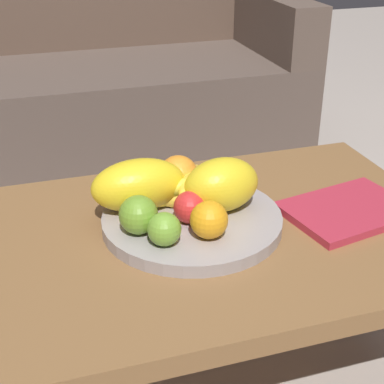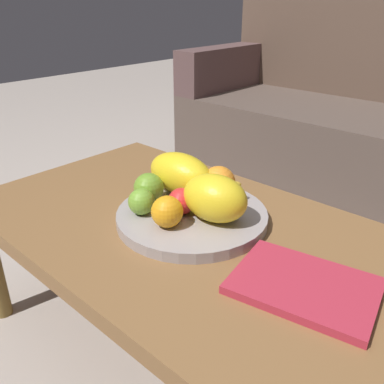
% 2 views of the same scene
% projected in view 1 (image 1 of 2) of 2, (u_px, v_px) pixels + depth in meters
% --- Properties ---
extents(ground_plane, '(8.00, 8.00, 0.00)m').
position_uv_depth(ground_plane, '(190.00, 379.00, 1.29)').
color(ground_plane, '#A89C92').
extents(coffee_table, '(1.04, 0.63, 0.38)m').
position_uv_depth(coffee_table, '(190.00, 251.00, 1.13)').
color(coffee_table, brown).
rests_on(coffee_table, ground_plane).
extents(couch, '(1.70, 0.70, 0.90)m').
position_uv_depth(couch, '(76.00, 85.00, 2.23)').
color(couch, brown).
rests_on(couch, ground_plane).
extents(fruit_bowl, '(0.35, 0.35, 0.03)m').
position_uv_depth(fruit_bowl, '(192.00, 220.00, 1.13)').
color(fruit_bowl, '#9D9392').
rests_on(fruit_bowl, coffee_table).
extents(melon_large_front, '(0.16, 0.13, 0.11)m').
position_uv_depth(melon_large_front, '(221.00, 185.00, 1.12)').
color(melon_large_front, yellow).
rests_on(melon_large_front, fruit_bowl).
extents(melon_smaller_beside, '(0.19, 0.11, 0.10)m').
position_uv_depth(melon_smaller_beside, '(138.00, 185.00, 1.12)').
color(melon_smaller_beside, yellow).
rests_on(melon_smaller_beside, fruit_bowl).
extents(orange_front, '(0.07, 0.07, 0.07)m').
position_uv_depth(orange_front, '(209.00, 220.00, 1.04)').
color(orange_front, orange).
rests_on(orange_front, fruit_bowl).
extents(orange_left, '(0.08, 0.08, 0.08)m').
position_uv_depth(orange_left, '(178.00, 175.00, 1.19)').
color(orange_left, orange).
rests_on(orange_left, fruit_bowl).
extents(apple_front, '(0.06, 0.06, 0.06)m').
position_uv_depth(apple_front, '(164.00, 229.00, 1.02)').
color(apple_front, '#71A432').
rests_on(apple_front, fruit_bowl).
extents(apple_left, '(0.06, 0.06, 0.06)m').
position_uv_depth(apple_left, '(189.00, 207.00, 1.09)').
color(apple_left, red).
rests_on(apple_left, fruit_bowl).
extents(apple_right, '(0.07, 0.07, 0.07)m').
position_uv_depth(apple_right, '(138.00, 215.00, 1.05)').
color(apple_right, olive).
rests_on(apple_right, fruit_bowl).
extents(banana_bunch, '(0.16, 0.15, 0.06)m').
position_uv_depth(banana_bunch, '(183.00, 191.00, 1.15)').
color(banana_bunch, yellow).
rests_on(banana_bunch, fruit_bowl).
extents(magazine, '(0.28, 0.22, 0.02)m').
position_uv_depth(magazine, '(348.00, 210.00, 1.17)').
color(magazine, '#B32A3C').
rests_on(magazine, coffee_table).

